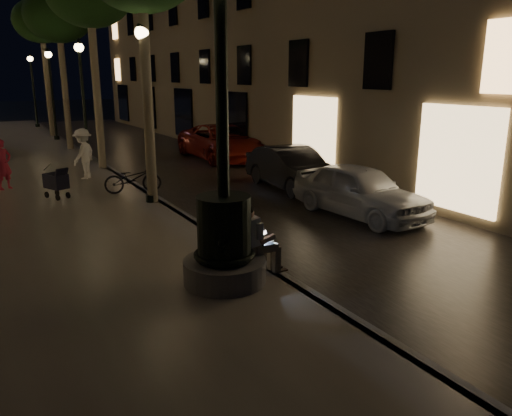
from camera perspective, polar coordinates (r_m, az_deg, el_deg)
ground at (r=20.91m, az=-17.15°, el=4.36°), size 120.00×120.00×0.00m
cobble_lane at (r=21.75m, az=-9.43°, el=5.23°), size 6.00×45.00×0.02m
curb_strip at (r=20.89m, az=-17.18°, el=4.62°), size 0.25×45.00×0.20m
fountain_lamppost at (r=8.26m, az=-3.68°, el=-1.94°), size 1.40×1.40×5.21m
seated_man_laptop at (r=8.63m, az=-0.00°, el=-3.41°), size 0.92×0.31×1.29m
tree_third at (r=25.57m, az=-21.70°, el=19.65°), size 3.00×3.00×7.20m
tree_far at (r=31.52m, az=-23.37°, el=18.95°), size 3.00×3.00×7.50m
lamp_curb_a at (r=13.76m, az=-12.57°, el=13.06°), size 0.36×0.36×4.81m
lamp_curb_b at (r=21.51m, az=-19.25°, el=13.16°), size 0.36×0.36×4.81m
lamp_curb_c at (r=29.40m, az=-22.37°, el=13.15°), size 0.36×0.36×4.81m
lamp_curb_d at (r=37.34m, az=-24.17°, el=13.12°), size 0.36×0.36×4.81m
stroller at (r=15.24m, az=-21.87°, el=2.86°), size 0.65×0.96×0.99m
car_front at (r=13.34m, az=11.77°, el=1.98°), size 1.94×4.14×1.37m
car_second at (r=16.25m, az=4.12°, el=4.55°), size 1.73×4.23×1.36m
car_third at (r=22.18m, az=-3.82°, el=7.54°), size 2.68×5.53×1.51m
pedestrian_red at (r=17.10m, az=-26.93°, el=4.48°), size 0.68×0.62×1.55m
pedestrian_white at (r=17.82m, az=-19.12°, el=5.87°), size 1.19×1.24×1.69m
bicycle at (r=15.28m, az=-13.89°, el=3.30°), size 1.75×0.93×0.87m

